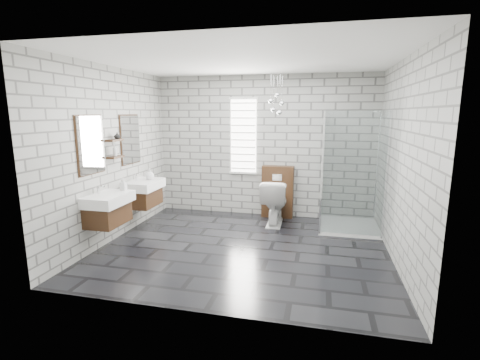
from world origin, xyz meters
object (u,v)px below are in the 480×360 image
(shower_enclosure, at_px, (344,202))
(toilet, at_px, (274,202))
(vanity_right, at_px, (142,186))
(cistern_panel, at_px, (278,192))
(vanity_left, at_px, (106,200))

(shower_enclosure, bearing_deg, toilet, 176.42)
(vanity_right, relative_size, toilet, 1.92)
(vanity_right, xyz_separation_m, cistern_panel, (2.20, 1.19, -0.26))
(cistern_panel, relative_size, toilet, 1.22)
(vanity_right, height_order, cistern_panel, vanity_right)
(vanity_right, bearing_deg, toilet, 18.85)
(vanity_left, height_order, toilet, vanity_left)
(cistern_panel, xyz_separation_m, toilet, (0.00, -0.44, -0.09))
(cistern_panel, distance_m, toilet, 0.45)
(vanity_right, distance_m, shower_enclosure, 3.48)
(cistern_panel, relative_size, shower_enclosure, 0.49)
(toilet, bearing_deg, cistern_panel, -91.21)
(vanity_left, distance_m, shower_enclosure, 3.83)
(vanity_left, xyz_separation_m, cistern_panel, (2.20, 2.25, -0.26))
(shower_enclosure, bearing_deg, cistern_panel, 156.76)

